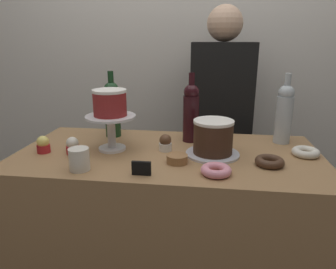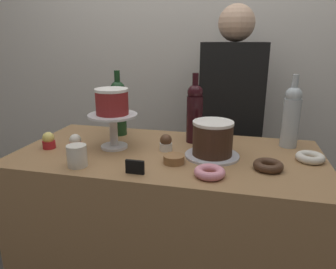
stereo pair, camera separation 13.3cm
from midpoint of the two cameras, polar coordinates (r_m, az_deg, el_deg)
back_wall at (r=2.16m, az=7.60°, el=13.86°), size 6.00×0.05×2.60m
display_counter at (r=1.58m, az=2.55°, el=-19.59°), size 1.31×0.64×0.94m
cake_stand_pedestal at (r=1.38m, az=-7.37°, el=1.64°), size 0.22×0.22×0.16m
white_layer_cake at (r=1.36m, az=-7.54°, el=5.99°), size 0.14×0.14×0.11m
silver_serving_platter at (r=1.32m, az=10.93°, el=-3.84°), size 0.23×0.23×0.01m
chocolate_round_cake at (r=1.30m, az=11.12°, el=-0.69°), size 0.17×0.17×0.14m
wine_bottle_clear at (r=1.51m, az=24.05°, el=3.15°), size 0.08×0.08×0.33m
wine_bottle_dark_red at (r=1.46m, az=7.51°, el=4.05°), size 0.08×0.08×0.33m
wine_bottle_green at (r=1.58m, az=-6.72°, el=5.04°), size 0.08×0.08×0.33m
cupcake_chocolate at (r=1.36m, az=2.40°, el=-1.59°), size 0.06×0.06×0.07m
cupcake_vanilla at (r=1.40m, az=-14.05°, el=-1.53°), size 0.06×0.06×0.07m
cupcake_lemon at (r=1.47m, az=-18.69°, el=-1.12°), size 0.06×0.06×0.07m
donut_pink at (r=1.13m, az=11.01°, el=-6.87°), size 0.11×0.11×0.03m
donut_chocolate at (r=1.25m, az=20.86°, el=-5.39°), size 0.11×0.11×0.03m
donut_sugar at (r=1.40m, az=27.14°, el=-3.80°), size 0.11×0.11×0.03m
cookie_stack at (r=1.23m, az=4.18°, el=-4.59°), size 0.08×0.08×0.03m
price_sign_chalkboard at (r=1.13m, az=-2.75°, el=-6.05°), size 0.07×0.01×0.05m
coffee_cup_ceramic at (r=1.22m, az=-13.41°, el=-3.88°), size 0.08×0.08×0.09m
barista_figure at (r=1.93m, az=13.18°, el=-0.77°), size 0.36×0.22×1.60m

